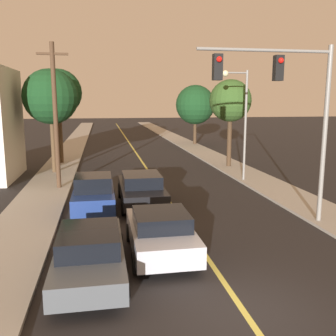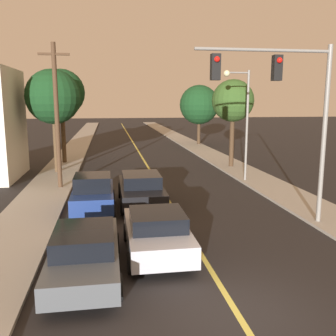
# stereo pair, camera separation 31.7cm
# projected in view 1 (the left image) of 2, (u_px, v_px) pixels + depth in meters

# --- Properties ---
(ground_plane) EXTENTS (200.00, 200.00, 0.00)m
(ground_plane) POSITION_uv_depth(u_px,v_px,m) (245.00, 314.00, 8.54)
(ground_plane) COLOR black
(road_surface) EXTENTS (9.78, 80.00, 0.01)m
(road_surface) POSITION_uv_depth(u_px,v_px,m) (129.00, 143.00, 43.43)
(road_surface) COLOR black
(road_surface) RESTS_ON ground
(sidewalk_left) EXTENTS (2.50, 80.00, 0.12)m
(sidewalk_left) POSITION_uv_depth(u_px,v_px,m) (75.00, 143.00, 42.36)
(sidewalk_left) COLOR #9E998E
(sidewalk_left) RESTS_ON ground
(sidewalk_right) EXTENTS (2.50, 80.00, 0.12)m
(sidewalk_right) POSITION_uv_depth(u_px,v_px,m) (181.00, 141.00, 44.47)
(sidewalk_right) COLOR #9E998E
(sidewalk_right) RESTS_ON ground
(car_near_lane_front) EXTENTS (1.99, 4.04, 1.42)m
(car_near_lane_front) POSITION_uv_depth(u_px,v_px,m) (161.00, 232.00, 11.75)
(car_near_lane_front) COLOR #A5A8B2
(car_near_lane_front) RESTS_ON ground
(car_near_lane_second) EXTENTS (2.03, 4.72, 1.52)m
(car_near_lane_second) POSITION_uv_depth(u_px,v_px,m) (141.00, 189.00, 17.28)
(car_near_lane_second) COLOR black
(car_near_lane_second) RESTS_ON ground
(car_outer_lane_front) EXTENTS (1.94, 4.68, 1.40)m
(car_outer_lane_front) POSITION_uv_depth(u_px,v_px,m) (90.00, 252.00, 10.21)
(car_outer_lane_front) COLOR #474C51
(car_outer_lane_front) RESTS_ON ground
(car_outer_lane_second) EXTENTS (1.86, 3.93, 1.68)m
(car_outer_lane_second) POSITION_uv_depth(u_px,v_px,m) (94.00, 194.00, 16.13)
(car_outer_lane_second) COLOR navy
(car_outer_lane_second) RESTS_ON ground
(traffic_signal_mast) EXTENTS (5.17, 0.42, 6.70)m
(traffic_signal_mast) POSITION_uv_depth(u_px,v_px,m) (288.00, 98.00, 13.75)
(traffic_signal_mast) COLOR slate
(traffic_signal_mast) RESTS_ON ground
(streetlamp_right) EXTENTS (1.56, 0.36, 6.41)m
(streetlamp_right) POSITION_uv_depth(u_px,v_px,m) (240.00, 110.00, 21.76)
(streetlamp_right) COLOR slate
(streetlamp_right) RESTS_ON ground
(utility_pole_left) EXTENTS (1.60, 0.24, 7.66)m
(utility_pole_left) POSITION_uv_depth(u_px,v_px,m) (55.00, 114.00, 19.79)
(utility_pole_left) COLOR #422D1E
(utility_pole_left) RESTS_ON ground
(tree_left_near) EXTENTS (3.48, 3.48, 7.03)m
(tree_left_near) POSITION_uv_depth(u_px,v_px,m) (58.00, 93.00, 27.85)
(tree_left_near) COLOR #4C3823
(tree_left_near) RESTS_ON ground
(tree_left_far) EXTENTS (3.54, 3.54, 6.71)m
(tree_left_far) POSITION_uv_depth(u_px,v_px,m) (51.00, 97.00, 24.06)
(tree_left_far) COLOR #4C3823
(tree_left_far) RESTS_ON ground
(tree_right_near) EXTENTS (2.97, 2.97, 6.18)m
(tree_right_near) POSITION_uv_depth(u_px,v_px,m) (230.00, 101.00, 26.44)
(tree_right_near) COLOR #3D2B1C
(tree_right_near) RESTS_ON ground
(tree_right_far) EXTENTS (4.23, 4.23, 6.38)m
(tree_right_far) POSITION_uv_depth(u_px,v_px,m) (195.00, 105.00, 40.58)
(tree_right_far) COLOR #3D2B1C
(tree_right_far) RESTS_ON ground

